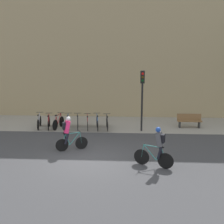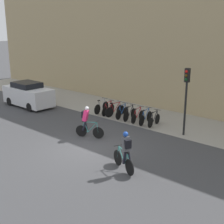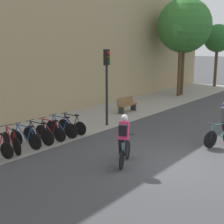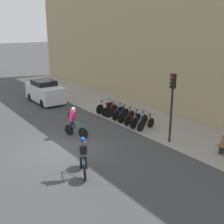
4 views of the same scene
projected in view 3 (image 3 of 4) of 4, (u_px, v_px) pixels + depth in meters
name	position (u px, v px, depth m)	size (l,w,h in m)	color
ground	(173.00, 163.00, 10.76)	(200.00, 200.00, 0.00)	#3D3D3F
kerb_strip	(45.00, 130.00, 14.85)	(44.00, 4.50, 0.01)	gray
building_facade	(7.00, 27.00, 15.37)	(44.00, 0.60, 9.66)	tan
cyclist_pink	(124.00, 139.00, 10.33)	(1.53, 0.73, 1.76)	black
cyclist_grey	(224.00, 123.00, 12.46)	(1.66, 0.75, 1.79)	black
parked_bike_2	(11.00, 142.00, 11.76)	(0.49, 1.64, 0.98)	black
parked_bike_3	(26.00, 138.00, 12.25)	(0.46, 1.62, 0.96)	black
parked_bike_4	(38.00, 135.00, 12.74)	(0.46, 1.63, 0.96)	black
parked_bike_5	(50.00, 132.00, 13.23)	(0.46, 1.62, 0.94)	black
parked_bike_6	(61.00, 128.00, 13.71)	(0.46, 1.72, 0.97)	black
parked_bike_7	(72.00, 126.00, 14.20)	(0.46, 1.58, 0.95)	black
traffic_light_pole	(107.00, 74.00, 15.25)	(0.26, 0.30, 3.78)	black
bench	(127.00, 104.00, 18.79)	(1.58, 0.44, 0.89)	brown
street_tree_0	(181.00, 27.00, 23.71)	(2.67, 2.67, 6.67)	#4C3823
street_tree_1	(184.00, 26.00, 24.36)	(4.26, 4.26, 7.59)	#4C3823
street_tree_2	(218.00, 39.00, 29.44)	(2.61, 2.61, 5.89)	#4C3823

